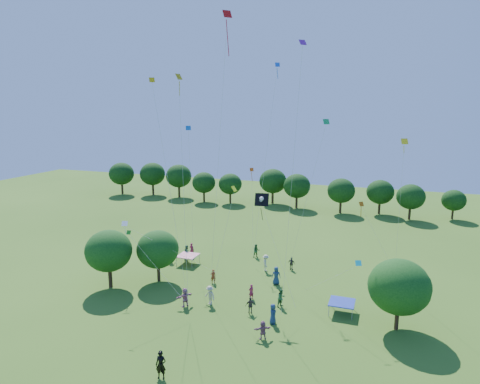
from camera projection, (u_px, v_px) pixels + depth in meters
name	position (u px, v px, depth m)	size (l,w,h in m)	color
near_tree_west	(109.00, 251.00, 43.08)	(4.68, 4.68, 6.01)	#422B19
near_tree_north	(158.00, 249.00, 44.72)	(4.41, 4.41, 5.50)	#422B19
near_tree_east	(399.00, 287.00, 34.82)	(5.02, 5.02, 6.03)	#422B19
treeline	(308.00, 186.00, 76.79)	(88.01, 8.77, 6.77)	#422B19
tent_red_stripe	(188.00, 256.00, 50.07)	(2.20, 2.20, 1.10)	red
tent_blue	(342.00, 302.00, 38.11)	(2.20, 2.20, 1.10)	#1930A3
man_in_black	(161.00, 365.00, 28.96)	(0.75, 0.48, 2.00)	black
crowd_person_0	(276.00, 276.00, 44.36)	(0.94, 0.51, 1.91)	navy
crowd_person_1	(192.00, 250.00, 52.76)	(0.63, 0.41, 1.69)	#9B1C42
crowd_person_2	(256.00, 251.00, 52.31)	(0.82, 0.44, 1.67)	#275C2A
crowd_person_3	(210.00, 295.00, 39.85)	(1.19, 0.54, 1.82)	#B9AE94
crowd_person_4	(292.00, 263.00, 48.37)	(0.87, 0.39, 1.48)	#3A322E
crowd_person_5	(263.00, 330.00, 33.94)	(1.43, 0.51, 1.53)	#895070
crowd_person_6	(388.00, 277.00, 44.15)	(0.88, 0.48, 1.79)	navy
crowd_person_7	(213.00, 276.00, 44.73)	(0.56, 0.36, 1.49)	maroon
crowd_person_8	(281.00, 298.00, 39.42)	(0.85, 0.46, 1.71)	#296032
crowd_person_9	(266.00, 263.00, 47.96)	(1.24, 0.56, 1.90)	beige
crowd_person_10	(250.00, 305.00, 38.15)	(0.90, 0.41, 1.53)	#453937
crowd_person_11	(185.00, 297.00, 39.45)	(1.68, 0.60, 1.80)	#A45F87
crowd_person_12	(273.00, 314.00, 36.32)	(0.87, 0.47, 1.77)	navy
crowd_person_13	(251.00, 292.00, 41.00)	(0.55, 0.36, 1.49)	maroon
crowd_person_14	(187.00, 252.00, 51.60)	(0.89, 0.48, 1.79)	#225130
crowd_person_15	(171.00, 255.00, 50.76)	(1.07, 0.48, 1.64)	beige
pirate_kite	(262.00, 201.00, 39.44)	(4.89, 4.03, 8.98)	black
red_high_kite	(224.00, 69.00, 37.28)	(1.67, 1.98, 25.01)	red
small_kite_0	(252.00, 187.00, 49.58)	(0.91, 1.53, 9.91)	#E04F0D
small_kite_1	(163.00, 148.00, 36.42)	(3.86, 1.64, 19.30)	#DDA90B
small_kite_2	(231.00, 204.00, 40.39)	(1.79, 2.07, 9.52)	#DEFF16
small_kite_3	(318.00, 155.00, 42.49)	(3.87, 1.51, 15.70)	green
small_kite_4	(189.00, 154.00, 49.69)	(0.82, 0.66, 14.71)	blue
small_kite_5	(296.00, 131.00, 31.72)	(1.56, 0.73, 21.56)	#7F1894
small_kite_6	(139.00, 232.00, 42.73)	(8.46, 4.11, 5.70)	white
small_kite_7	(348.00, 269.00, 35.25)	(5.18, 3.78, 4.75)	#0CB5BE
small_kite_8	(366.00, 215.00, 44.40)	(3.99, 0.53, 7.18)	#C4580B
small_kite_9	(181.00, 129.00, 35.92)	(1.40, 1.96, 19.57)	#CF9C0A
small_kite_10	(403.00, 167.00, 40.44)	(0.70, 2.39, 13.98)	yellow
small_kite_11	(143.00, 250.00, 37.09)	(5.28, 0.85, 6.34)	#1D7916
small_kite_12	(271.00, 115.00, 48.35)	(1.89, 3.63, 21.74)	blue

